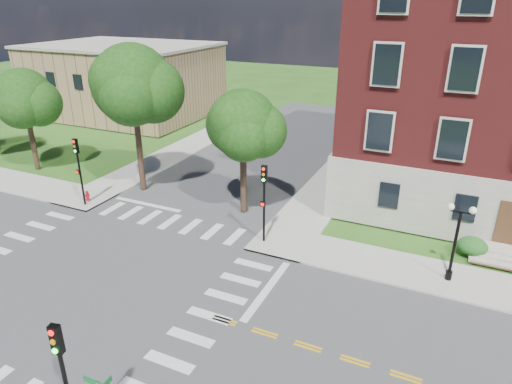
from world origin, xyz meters
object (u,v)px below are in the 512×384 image
at_px(traffic_signal_se, 63,372).
at_px(twin_lamp_west, 456,238).
at_px(traffic_signal_nw, 78,163).
at_px(fire_hydrant, 87,196).
at_px(traffic_signal_ne, 264,194).

relative_size(traffic_signal_se, twin_lamp_west, 1.13).
bearing_deg(traffic_signal_se, traffic_signal_nw, 133.33).
relative_size(traffic_signal_nw, twin_lamp_west, 1.13).
relative_size(twin_lamp_west, fire_hydrant, 5.64).
bearing_deg(traffic_signal_se, fire_hydrant, 132.77).
bearing_deg(fire_hydrant, traffic_signal_se, -47.23).
height_order(traffic_signal_ne, traffic_signal_nw, same).
bearing_deg(fire_hydrant, traffic_signal_ne, -0.32).
bearing_deg(traffic_signal_ne, traffic_signal_se, -90.16).
distance_m(traffic_signal_nw, fire_hydrant, 2.81).
relative_size(traffic_signal_se, traffic_signal_ne, 1.00).
xyz_separation_m(traffic_signal_ne, fire_hydrant, (-13.86, 0.08, -2.72)).
xyz_separation_m(twin_lamp_west, fire_hydrant, (-24.16, -0.27, -2.06)).
xyz_separation_m(traffic_signal_nw, fire_hydrant, (-0.32, 0.62, -2.72)).
relative_size(traffic_signal_nw, fire_hydrant, 6.40).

